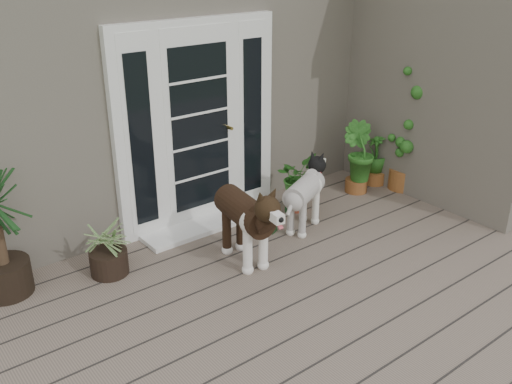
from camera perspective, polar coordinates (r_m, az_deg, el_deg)
deck at (r=5.04m, az=10.61°, el=-11.31°), size 6.20×4.60×0.12m
house_main at (r=7.71m, az=-13.13°, el=12.90°), size 7.40×4.00×3.10m
house_wing at (r=7.29m, az=20.62°, el=11.42°), size 1.60×2.40×3.10m
door_unit at (r=5.95m, az=-5.86°, el=6.74°), size 1.90×0.14×2.15m
door_step at (r=6.18m, az=-4.45°, el=-3.03°), size 1.60×0.40×0.05m
brindle_dog at (r=5.31m, az=-1.17°, el=-3.31°), size 0.52×0.98×0.77m
white_dog at (r=5.96m, az=4.84°, el=-0.87°), size 0.85×0.64×0.65m
spider_plant at (r=5.32m, az=-14.79°, el=-5.06°), size 0.61×0.61×0.62m
herb_a at (r=6.41m, az=4.05°, el=0.59°), size 0.61×0.61×0.57m
herb_b at (r=6.97m, az=10.19°, el=2.55°), size 0.51×0.51×0.65m
herb_c at (r=7.30m, az=11.91°, el=2.82°), size 0.45×0.45×0.52m
sapling at (r=7.00m, az=15.19°, el=7.26°), size 0.65×0.65×1.83m
clog_left at (r=6.04m, az=0.67°, el=-3.36°), size 0.28×0.38×0.10m
clog_right at (r=6.55m, az=3.45°, el=-1.16°), size 0.34×0.35×0.10m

